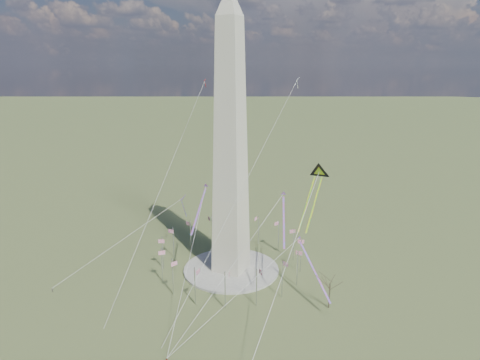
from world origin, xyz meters
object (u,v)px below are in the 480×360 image
at_px(person_west, 53,290).
at_px(kite_delta_black, 318,175).
at_px(washington_monument, 230,146).
at_px(tree_near, 330,281).

distance_m(person_west, kite_delta_black, 98.69).
bearing_deg(washington_monument, person_west, -139.65).
height_order(washington_monument, tree_near, washington_monument).
distance_m(washington_monument, tree_near, 56.28).
distance_m(washington_monument, kite_delta_black, 32.14).
bearing_deg(person_west, tree_near, -144.90).
xyz_separation_m(washington_monument, tree_near, (39.87, -9.47, -38.57)).
bearing_deg(kite_delta_black, washington_monument, 2.83).
xyz_separation_m(tree_near, kite_delta_black, (-8.80, 12.30, 30.83)).
bearing_deg(tree_near, person_west, -160.35).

